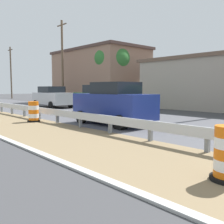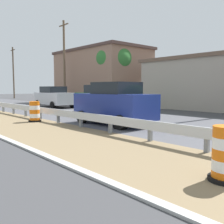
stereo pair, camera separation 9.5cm
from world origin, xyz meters
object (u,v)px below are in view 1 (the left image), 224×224
Objects in this scene: car_mid_far_lane at (52,97)px; utility_pole_far at (11,72)px; car_trailing_far_lane at (114,104)px; traffic_barrel_mid at (34,113)px; utility_pole_mid at (62,61)px; car_distant_a at (101,99)px; traffic_barrel_close at (121,117)px.

utility_pole_far is at bearing 169.44° from car_mid_far_lane.
car_mid_far_lane is 12.47m from car_trailing_far_lane.
traffic_barrel_mid is 16.50m from utility_pole_mid.
car_mid_far_lane is 0.54× the size of utility_pole_far.
car_trailing_far_lane is at bearing -55.64° from traffic_barrel_mid.
car_mid_far_lane is 0.99× the size of car_distant_a.
car_trailing_far_lane reaches higher than traffic_barrel_mid.
car_trailing_far_lane reaches higher than car_distant_a.
car_distant_a reaches higher than traffic_barrel_mid.
car_distant_a is (-0.10, -7.17, 0.04)m from car_mid_far_lane.
car_distant_a is 0.51× the size of utility_pole_mid.
utility_pole_far is at bearing -14.38° from car_trailing_far_lane.
utility_pole_mid is (3.75, 4.33, 3.84)m from car_mid_far_lane.
traffic_barrel_close is 13.73m from car_mid_far_lane.
car_mid_far_lane is at bearing -16.56° from car_trailing_far_lane.
traffic_barrel_close reaches higher than traffic_barrel_mid.
car_mid_far_lane is at bearing -179.34° from car_distant_a.
traffic_barrel_close is at bearing -113.81° from utility_pole_mid.
car_trailing_far_lane is 0.49× the size of utility_pole_far.
traffic_barrel_close is 37.26m from utility_pole_far.
traffic_barrel_close is 19.56m from utility_pole_mid.
utility_pole_mid reaches higher than car_trailing_far_lane.
traffic_barrel_close is 0.24× the size of car_distant_a.
car_distant_a is at bearing 57.15° from traffic_barrel_close.
traffic_barrel_mid is 0.23× the size of car_distant_a.
utility_pole_mid reaches higher than traffic_barrel_mid.
traffic_barrel_mid is at bearing 111.35° from traffic_barrel_close.
utility_pole_mid is at bearing 162.97° from car_distant_a.
utility_pole_far is (8.28, 34.85, 3.45)m from car_trailing_far_lane.
utility_pole_far is (5.04, 30.00, 3.48)m from car_distant_a.
traffic_barrel_close is at bearing -68.65° from traffic_barrel_mid.
car_trailing_far_lane is at bearing -113.46° from utility_pole_mid.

